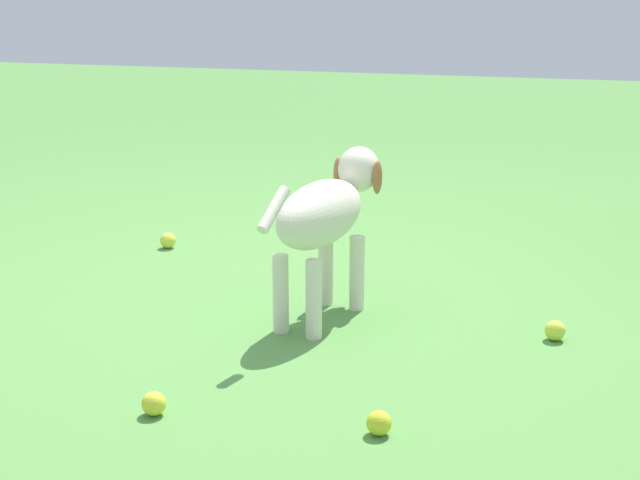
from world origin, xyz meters
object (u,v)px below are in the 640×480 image
object	(u,v)px
tennis_ball_0	(555,330)
tennis_ball_1	(379,423)
tennis_ball_3	(154,404)
tennis_ball_2	(168,241)
dog	(327,214)

from	to	relation	value
tennis_ball_0	tennis_ball_1	xyz separation A→B (m)	(-0.81, 0.41, 0.00)
tennis_ball_3	tennis_ball_1	bearing A→B (deg)	-86.42
tennis_ball_0	tennis_ball_3	world-z (taller)	same
tennis_ball_2	tennis_ball_0	bearing A→B (deg)	-112.82
dog	tennis_ball_2	world-z (taller)	dog
tennis_ball_2	tennis_ball_3	world-z (taller)	same
dog	tennis_ball_0	bearing A→B (deg)	-79.76
tennis_ball_1	tennis_ball_2	distance (m)	1.92
dog	tennis_ball_1	bearing A→B (deg)	-144.08
tennis_ball_0	tennis_ball_1	distance (m)	0.90
dog	tennis_ball_3	bearing A→B (deg)	177.06
tennis_ball_1	tennis_ball_2	size ratio (longest dim) A/B	1.00
tennis_ball_1	tennis_ball_3	xyz separation A→B (m)	(-0.04, 0.61, 0.00)
tennis_ball_0	tennis_ball_3	distance (m)	1.32
tennis_ball_3	dog	bearing A→B (deg)	-15.93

